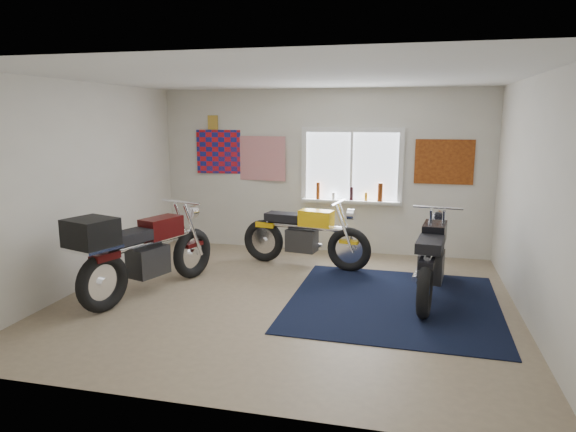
% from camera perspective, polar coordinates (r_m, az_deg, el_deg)
% --- Properties ---
extents(ground, '(5.50, 5.50, 0.00)m').
position_cam_1_polar(ground, '(6.50, -0.18, -9.25)').
color(ground, '#9E896B').
rests_on(ground, ground).
extents(room_shell, '(5.50, 5.50, 5.50)m').
position_cam_1_polar(room_shell, '(6.13, -0.19, 5.29)').
color(room_shell, white).
rests_on(room_shell, ground).
extents(navy_rug, '(2.56, 2.66, 0.01)m').
position_cam_1_polar(navy_rug, '(6.52, 11.61, -9.36)').
color(navy_rug, black).
rests_on(navy_rug, ground).
extents(window_assembly, '(1.66, 0.17, 1.26)m').
position_cam_1_polar(window_assembly, '(8.49, 7.06, 4.96)').
color(window_assembly, white).
rests_on(window_assembly, room_shell).
extents(oil_bottles, '(1.10, 0.09, 0.30)m').
position_cam_1_polar(oil_bottles, '(8.46, 7.46, 2.60)').
color(oil_bottles, brown).
rests_on(oil_bottles, window_assembly).
extents(flag_display, '(1.60, 0.10, 1.17)m').
position_cam_1_polar(flag_display, '(9.04, -8.35, 10.25)').
color(flag_display, red).
rests_on(flag_display, room_shell).
extents(triumph_poster, '(0.90, 0.03, 0.70)m').
position_cam_1_polar(triumph_poster, '(8.45, 16.96, 5.77)').
color(triumph_poster, '#A54C14').
rests_on(triumph_poster, room_shell).
extents(yellow_triumph, '(2.05, 0.64, 1.04)m').
position_cam_1_polar(yellow_triumph, '(7.79, 1.83, -2.31)').
color(yellow_triumph, black).
rests_on(yellow_triumph, ground).
extents(black_chrome_bike, '(0.65, 2.12, 1.09)m').
position_cam_1_polar(black_chrome_bike, '(6.68, 15.66, -4.81)').
color(black_chrome_bike, black).
rests_on(black_chrome_bike, navy_rug).
extents(maroon_tourer, '(1.09, 2.21, 1.14)m').
position_cam_1_polar(maroon_tourer, '(6.69, -16.13, -3.79)').
color(maroon_tourer, black).
rests_on(maroon_tourer, ground).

